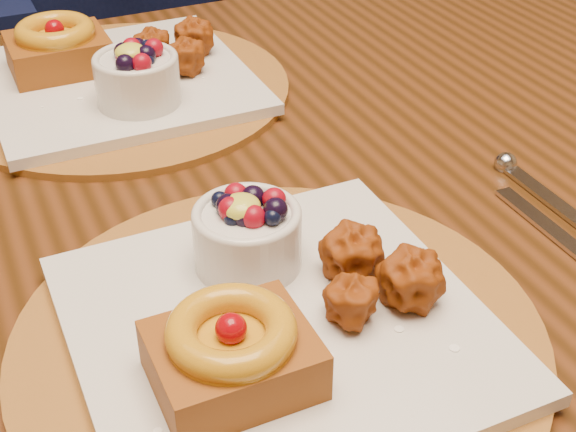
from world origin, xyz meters
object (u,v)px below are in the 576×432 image
Objects in this scene: place_setting_far at (116,75)px; dining_table at (188,255)px; place_setting_near at (274,315)px; chair_far at (91,62)px.

dining_table is at bearing -89.32° from place_setting_far.
place_setting_near is (-0.00, -0.22, 0.10)m from dining_table.
place_setting_far is (-0.00, 0.22, 0.10)m from dining_table.
dining_table is 4.21× the size of place_setting_near.
place_setting_near is 0.40× the size of chair_far.
place_setting_far is (-0.00, 0.43, 0.00)m from place_setting_near.
chair_far reaches higher than dining_table.
place_setting_far is at bearing -110.16° from chair_far.
chair_far is (0.08, 0.83, -0.15)m from dining_table.
chair_far reaches higher than place_setting_far.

